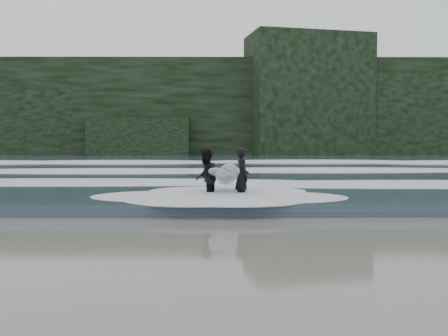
{
  "coord_description": "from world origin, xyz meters",
  "views": [
    {
      "loc": [
        0.07,
        -8.14,
        1.75
      ],
      "look_at": [
        0.17,
        5.36,
        1.0
      ],
      "focal_mm": 40.0,
      "sensor_mm": 36.0,
      "label": 1
    }
  ],
  "objects": [
    {
      "name": "foam_near",
      "position": [
        0.0,
        9.0,
        0.4
      ],
      "size": [
        60.0,
        3.2,
        0.2
      ],
      "primitive_type": "ellipsoid",
      "color": "white",
      "rests_on": "sea"
    },
    {
      "name": "headland",
      "position": [
        0.0,
        46.0,
        5.0
      ],
      "size": [
        70.0,
        9.0,
        10.0
      ],
      "primitive_type": "cube",
      "color": "black",
      "rests_on": "ground"
    },
    {
      "name": "sea",
      "position": [
        0.0,
        29.0,
        0.15
      ],
      "size": [
        90.0,
        52.0,
        0.3
      ],
      "primitive_type": "cube",
      "color": "#324454",
      "rests_on": "ground"
    },
    {
      "name": "surfer_left",
      "position": [
        0.55,
        5.35,
        0.79
      ],
      "size": [
        0.97,
        2.06,
        1.56
      ],
      "color": "black",
      "rests_on": "ground"
    },
    {
      "name": "foam_mid",
      "position": [
        0.0,
        16.0,
        0.42
      ],
      "size": [
        60.0,
        4.0,
        0.24
      ],
      "primitive_type": "ellipsoid",
      "color": "white",
      "rests_on": "sea"
    },
    {
      "name": "foam_far",
      "position": [
        0.0,
        25.0,
        0.45
      ],
      "size": [
        60.0,
        4.8,
        0.3
      ],
      "primitive_type": "ellipsoid",
      "color": "white",
      "rests_on": "sea"
    },
    {
      "name": "surfer_right",
      "position": [
        -0.24,
        5.37,
        0.78
      ],
      "size": [
        1.21,
        2.38,
        1.53
      ],
      "color": "black",
      "rests_on": "ground"
    },
    {
      "name": "ground",
      "position": [
        0.0,
        0.0,
        0.0
      ],
      "size": [
        120.0,
        120.0,
        0.0
      ],
      "primitive_type": "plane",
      "color": "#716255",
      "rests_on": "ground"
    }
  ]
}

